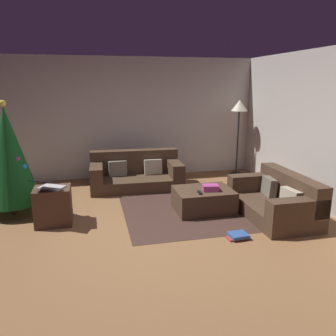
% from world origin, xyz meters
% --- Properties ---
extents(ground_plane, '(6.40, 6.40, 0.00)m').
position_xyz_m(ground_plane, '(0.00, 0.00, 0.00)').
color(ground_plane, brown).
extents(rear_partition, '(6.40, 0.12, 2.60)m').
position_xyz_m(rear_partition, '(0.00, 3.14, 1.30)').
color(rear_partition, beige).
rests_on(rear_partition, ground_plane).
extents(couch_left, '(1.82, 0.97, 0.71)m').
position_xyz_m(couch_left, '(0.28, 2.25, 0.27)').
color(couch_left, '#473323').
rests_on(couch_left, ground_plane).
extents(couch_right, '(0.87, 1.57, 0.67)m').
position_xyz_m(couch_right, '(2.24, 0.19, 0.26)').
color(couch_right, '#473323').
rests_on(couch_right, ground_plane).
extents(ottoman, '(0.92, 0.71, 0.37)m').
position_xyz_m(ottoman, '(1.18, 0.66, 0.18)').
color(ottoman, '#473323').
rests_on(ottoman, ground_plane).
extents(gift_box, '(0.28, 0.23, 0.09)m').
position_xyz_m(gift_box, '(1.26, 0.58, 0.41)').
color(gift_box, '#B23F8C').
rests_on(gift_box, ottoman).
extents(tv_remote, '(0.07, 0.16, 0.02)m').
position_xyz_m(tv_remote, '(1.05, 0.49, 0.38)').
color(tv_remote, black).
rests_on(tv_remote, ottoman).
extents(christmas_tree, '(0.85, 0.85, 1.81)m').
position_xyz_m(christmas_tree, '(-1.82, 1.21, 0.95)').
color(christmas_tree, brown).
rests_on(christmas_tree, ground_plane).
extents(side_table, '(0.52, 0.44, 0.56)m').
position_xyz_m(side_table, '(-1.17, 0.66, 0.28)').
color(side_table, '#4C3323').
rests_on(side_table, ground_plane).
extents(laptop, '(0.50, 0.52, 0.18)m').
position_xyz_m(laptop, '(-1.20, 0.61, 0.62)').
color(laptop, silver).
rests_on(laptop, side_table).
extents(book_stack, '(0.29, 0.23, 0.07)m').
position_xyz_m(book_stack, '(1.30, -0.43, 0.04)').
color(book_stack, '#B7332D').
rests_on(book_stack, ground_plane).
extents(corner_lamp, '(0.36, 0.36, 1.69)m').
position_xyz_m(corner_lamp, '(2.68, 2.70, 1.44)').
color(corner_lamp, black).
rests_on(corner_lamp, ground_plane).
extents(area_rug, '(2.60, 2.00, 0.01)m').
position_xyz_m(area_rug, '(1.18, 0.66, 0.00)').
color(area_rug, '#402A22').
rests_on(area_rug, ground_plane).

